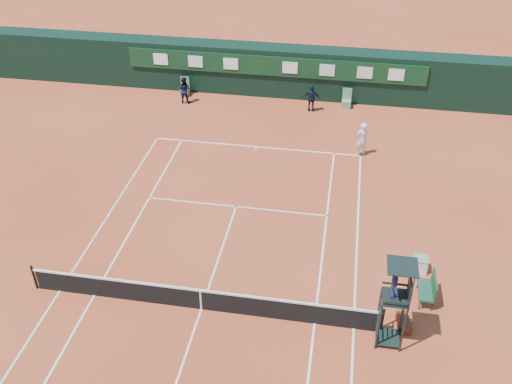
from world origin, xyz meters
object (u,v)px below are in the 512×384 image
at_px(player_bench, 429,288).
at_px(player, 362,139).
at_px(umpire_chair, 397,288).
at_px(cooler, 420,264).
at_px(tennis_net, 201,299).

xyz_separation_m(player_bench, player, (-2.66, 10.13, 0.33)).
bearing_deg(player, umpire_chair, 65.25).
bearing_deg(umpire_chair, cooler, 71.21).
distance_m(umpire_chair, cooler, 4.54).
height_order(umpire_chair, player, umpire_chair).
xyz_separation_m(player_bench, cooler, (-0.21, 1.58, -0.27)).
distance_m(tennis_net, umpire_chair, 6.90).
height_order(umpire_chair, player_bench, umpire_chair).
bearing_deg(tennis_net, player, 65.59).
bearing_deg(cooler, umpire_chair, -108.79).
bearing_deg(player, player_bench, 74.59).
bearing_deg(player, tennis_net, 35.46).
distance_m(umpire_chair, player_bench, 3.26).
height_order(tennis_net, umpire_chair, umpire_chair).
xyz_separation_m(tennis_net, umpire_chair, (6.61, -0.35, 1.95)).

